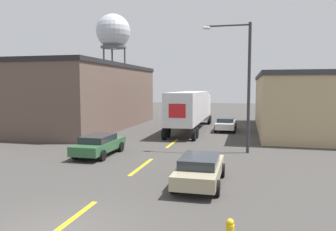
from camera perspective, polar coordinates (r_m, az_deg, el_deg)
road_centerline at (r=18.18m, az=-4.61°, el=-8.85°), size 0.20×19.17×0.01m
warehouse_left at (r=36.02m, az=-13.34°, el=3.31°), size 8.40×19.74×6.73m
warehouse_right at (r=34.81m, az=22.43°, el=2.07°), size 8.70×19.16×5.59m
semi_truck at (r=33.02m, az=4.11°, el=1.49°), size 2.90×14.96×3.87m
parked_car_right_near at (r=14.84m, az=5.57°, el=-9.21°), size 2.00×4.68×1.31m
parked_car_right_far at (r=32.97m, az=10.04°, el=-1.40°), size 2.00×4.68×1.31m
parked_car_left_far at (r=21.33m, az=-11.92°, el=-4.92°), size 2.00×4.68×1.31m
water_tower at (r=56.13m, az=-9.51°, el=14.08°), size 5.61×5.61×16.25m
street_lamp at (r=21.99m, az=12.94°, el=6.46°), size 3.18×0.32×8.48m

